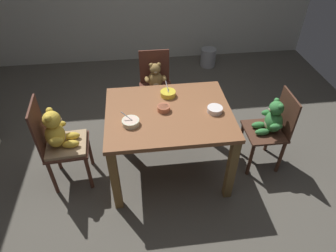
{
  "coord_description": "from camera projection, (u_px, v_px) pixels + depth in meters",
  "views": [
    {
      "loc": [
        -0.26,
        -2.08,
        2.34
      ],
      "look_at": [
        0.0,
        0.05,
        0.54
      ],
      "focal_mm": 31.48,
      "sensor_mm": 36.0,
      "label": 1
    }
  ],
  "objects": [
    {
      "name": "ground_plane",
      "position": [
        169.0,
        169.0,
        3.12
      ],
      "size": [
        5.2,
        5.2,
        0.04
      ],
      "color": "#514D44"
    },
    {
      "name": "dining_table",
      "position": [
        169.0,
        122.0,
        2.7
      ],
      "size": [
        1.12,
        0.9,
        0.75
      ],
      "color": "brown",
      "rests_on": "ground_plane"
    },
    {
      "name": "teddy_chair_near_left",
      "position": [
        59.0,
        137.0,
        2.65
      ],
      "size": [
        0.41,
        0.4,
        0.93
      ],
      "rotation": [
        0.0,
        0.0,
        0.06
      ],
      "color": "#4E2B20",
      "rests_on": "ground_plane"
    },
    {
      "name": "teddy_chair_far_center",
      "position": [
        156.0,
        82.0,
        3.46
      ],
      "size": [
        0.38,
        0.4,
        0.85
      ],
      "rotation": [
        0.0,
        0.0,
        -1.58
      ],
      "color": "#552B20",
      "rests_on": "ground_plane"
    },
    {
      "name": "teddy_chair_near_right",
      "position": [
        271.0,
        123.0,
        2.85
      ],
      "size": [
        0.37,
        0.38,
        0.84
      ],
      "rotation": [
        0.0,
        0.0,
        3.14
      ],
      "color": "#4C2D1F",
      "rests_on": "ground_plane"
    },
    {
      "name": "porridge_bowl_white_near_right",
      "position": [
        215.0,
        110.0,
        2.61
      ],
      "size": [
        0.14,
        0.14,
        0.05
      ],
      "color": "white",
      "rests_on": "dining_table"
    },
    {
      "name": "porridge_bowl_terracotta_center",
      "position": [
        164.0,
        108.0,
        2.62
      ],
      "size": [
        0.12,
        0.12,
        0.05
      ],
      "color": "#BD6A49",
      "rests_on": "dining_table"
    },
    {
      "name": "porridge_bowl_yellow_far_center",
      "position": [
        168.0,
        93.0,
        2.8
      ],
      "size": [
        0.15,
        0.15,
        0.12
      ],
      "color": "yellow",
      "rests_on": "dining_table"
    },
    {
      "name": "porridge_bowl_cream_near_left",
      "position": [
        131.0,
        122.0,
        2.47
      ],
      "size": [
        0.15,
        0.15,
        0.12
      ],
      "color": "beige",
      "rests_on": "dining_table"
    },
    {
      "name": "metal_pail",
      "position": [
        208.0,
        57.0,
        4.73
      ],
      "size": [
        0.24,
        0.24,
        0.28
      ],
      "primitive_type": "cylinder",
      "color": "#93969B",
      "rests_on": "ground_plane"
    }
  ]
}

